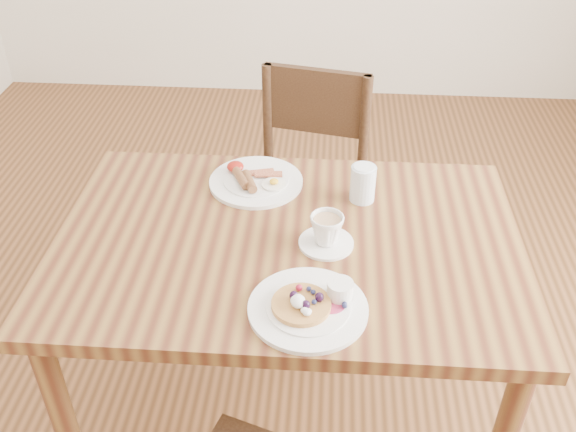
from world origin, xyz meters
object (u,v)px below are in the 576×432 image
object	(u,v)px
chair_far	(306,184)
breakfast_plate	(255,180)
teacup_saucer	(327,232)
pancake_plate	(310,305)
dining_table	(288,267)
water_glass	(363,184)

from	to	relation	value
chair_far	breakfast_plate	distance (m)	0.50
chair_far	teacup_saucer	distance (m)	0.74
chair_far	pancake_plate	distance (m)	0.95
dining_table	water_glass	world-z (taller)	water_glass
dining_table	pancake_plate	xyz separation A→B (m)	(0.07, -0.26, 0.11)
dining_table	teacup_saucer	size ratio (longest dim) A/B	8.57
teacup_saucer	water_glass	distance (m)	0.23
dining_table	water_glass	distance (m)	0.31
breakfast_plate	water_glass	xyz separation A→B (m)	(0.31, -0.06, 0.04)
pancake_plate	chair_far	bearing A→B (deg)	93.29
chair_far	water_glass	xyz separation A→B (m)	(0.18, -0.46, 0.31)
pancake_plate	water_glass	bearing A→B (deg)	74.56
chair_far	teacup_saucer	bearing A→B (deg)	108.85
dining_table	teacup_saucer	xyz separation A→B (m)	(0.10, -0.02, 0.14)
dining_table	breakfast_plate	size ratio (longest dim) A/B	4.44
chair_far	pancake_plate	xyz separation A→B (m)	(0.05, -0.91, 0.27)
breakfast_plate	pancake_plate	bearing A→B (deg)	-70.06
pancake_plate	teacup_saucer	bearing A→B (deg)	82.93
pancake_plate	water_glass	size ratio (longest dim) A/B	2.59
breakfast_plate	water_glass	world-z (taller)	water_glass
teacup_saucer	breakfast_plate	bearing A→B (deg)	128.54
teacup_saucer	water_glass	world-z (taller)	water_glass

